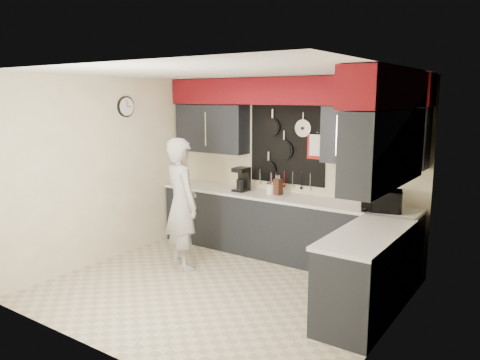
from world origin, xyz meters
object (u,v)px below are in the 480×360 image
Objects in this scene: utensil_crock at (270,189)px; coffee_maker at (242,179)px; microwave at (382,201)px; person at (181,204)px; knife_block at (278,187)px.

utensil_crock is 0.41× the size of coffee_maker.
microwave is 1.33× the size of coffee_maker.
coffee_maker is at bearing -79.37° from person.
microwave is at bearing -1.96° from coffee_maker.
coffee_maker is 0.20× the size of person.
coffee_maker is (-0.48, -0.02, 0.11)m from utensil_crock.
utensil_crock is at bearing 1.62° from coffee_maker.
person is at bearing -115.01° from knife_block.
person reaches higher than knife_block.
microwave is 2.08× the size of knife_block.
person is (-0.24, -1.10, -0.21)m from coffee_maker.
person reaches higher than coffee_maker.
utensil_crock is 0.49m from coffee_maker.
utensil_crock is at bearing -149.23° from knife_block.
microwave is 1.56m from knife_block.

